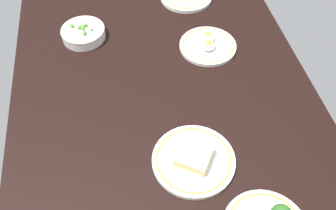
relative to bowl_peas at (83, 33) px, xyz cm
name	(u,v)px	position (x,y,z in cm)	size (l,w,h in cm)	color
dining_table	(168,113)	(38.12, 23.93, -4.15)	(154.37, 95.67, 4.00)	black
bowl_peas	(83,33)	(0.00, 0.00, 0.00)	(15.59, 15.59, 5.09)	white
plate_sandwich	(194,159)	(57.43, 27.55, -0.94)	(22.84, 22.84, 4.44)	white
plate_eggs	(208,45)	(13.01, 42.67, -1.01)	(19.94, 19.94, 4.96)	white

